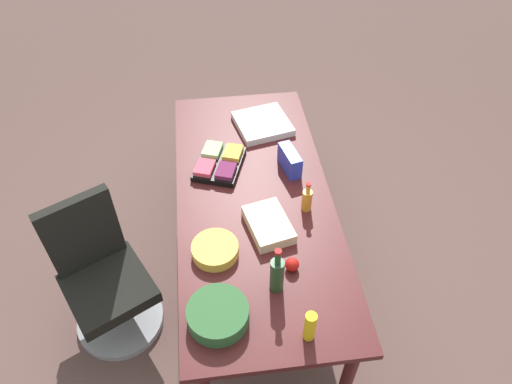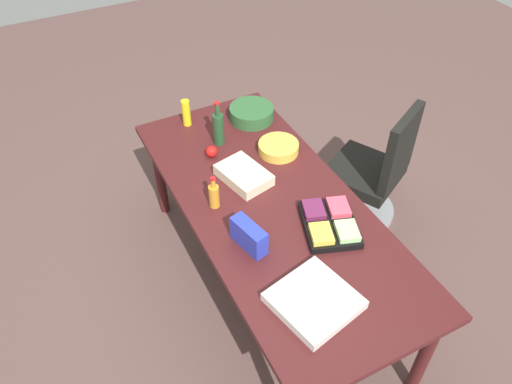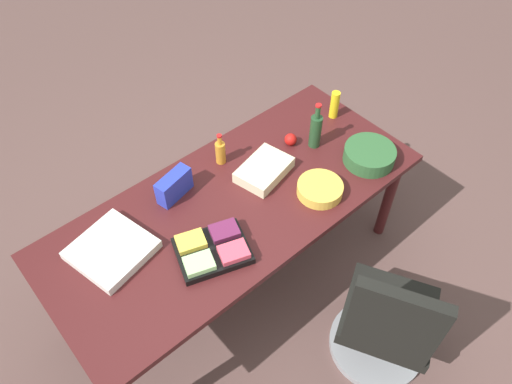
{
  "view_description": "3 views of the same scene",
  "coord_description": "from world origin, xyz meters",
  "px_view_note": "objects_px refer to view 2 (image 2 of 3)",
  "views": [
    {
      "loc": [
        2.01,
        -0.24,
        2.88
      ],
      "look_at": [
        0.03,
        0.01,
        0.84
      ],
      "focal_mm": 33.38,
      "sensor_mm": 36.0,
      "label": 1
    },
    {
      "loc": [
        -1.79,
        1.02,
        2.79
      ],
      "look_at": [
        0.08,
        0.06,
        0.81
      ],
      "focal_mm": 35.39,
      "sensor_mm": 36.0,
      "label": 2
    },
    {
      "loc": [
        -1.06,
        -1.4,
        2.85
      ],
      "look_at": [
        0.08,
        -0.09,
        0.86
      ],
      "focal_mm": 34.24,
      "sensor_mm": 36.0,
      "label": 3
    }
  ],
  "objects_px": {
    "pizza_box": "(314,301)",
    "fruit_platter": "(330,223)",
    "conference_table": "(272,213)",
    "chip_bowl": "(278,148)",
    "dressing_bottle": "(214,195)",
    "wine_bottle": "(218,128)",
    "office_chair": "(370,179)",
    "salad_bowl": "(251,113)",
    "sheet_cake": "(244,175)",
    "mustard_bottle": "(186,113)",
    "chip_bag_blue": "(249,236)",
    "apple_red": "(211,152)"
  },
  "relations": [
    {
      "from": "fruit_platter",
      "to": "wine_bottle",
      "type": "distance_m",
      "value": 0.99
    },
    {
      "from": "office_chair",
      "to": "wine_bottle",
      "type": "bearing_deg",
      "value": 67.66
    },
    {
      "from": "office_chair",
      "to": "dressing_bottle",
      "type": "relative_size",
      "value": 4.63
    },
    {
      "from": "mustard_bottle",
      "to": "dressing_bottle",
      "type": "distance_m",
      "value": 0.83
    },
    {
      "from": "fruit_platter",
      "to": "sheet_cake",
      "type": "bearing_deg",
      "value": 23.17
    },
    {
      "from": "office_chair",
      "to": "pizza_box",
      "type": "relative_size",
      "value": 2.72
    },
    {
      "from": "office_chair",
      "to": "dressing_bottle",
      "type": "height_order",
      "value": "office_chair"
    },
    {
      "from": "sheet_cake",
      "to": "fruit_platter",
      "type": "bearing_deg",
      "value": -156.83
    },
    {
      "from": "wine_bottle",
      "to": "fruit_platter",
      "type": "bearing_deg",
      "value": -166.84
    },
    {
      "from": "office_chair",
      "to": "wine_bottle",
      "type": "xyz_separation_m",
      "value": [
        0.41,
        0.99,
        0.52
      ]
    },
    {
      "from": "mustard_bottle",
      "to": "salad_bowl",
      "type": "relative_size",
      "value": 0.62
    },
    {
      "from": "office_chair",
      "to": "wine_bottle",
      "type": "distance_m",
      "value": 1.19
    },
    {
      "from": "sheet_cake",
      "to": "dressing_bottle",
      "type": "height_order",
      "value": "dressing_bottle"
    },
    {
      "from": "salad_bowl",
      "to": "wine_bottle",
      "type": "xyz_separation_m",
      "value": [
        -0.15,
        0.31,
        0.07
      ]
    },
    {
      "from": "sheet_cake",
      "to": "wine_bottle",
      "type": "xyz_separation_m",
      "value": [
        0.4,
        -0.02,
        0.09
      ]
    },
    {
      "from": "pizza_box",
      "to": "mustard_bottle",
      "type": "xyz_separation_m",
      "value": [
        1.64,
        -0.0,
        0.07
      ]
    },
    {
      "from": "fruit_platter",
      "to": "chip_bag_blue",
      "type": "xyz_separation_m",
      "value": [
        0.08,
        0.45,
        0.04
      ]
    },
    {
      "from": "apple_red",
      "to": "pizza_box",
      "type": "height_order",
      "value": "apple_red"
    },
    {
      "from": "pizza_box",
      "to": "dressing_bottle",
      "type": "height_order",
      "value": "dressing_bottle"
    },
    {
      "from": "wine_bottle",
      "to": "pizza_box",
      "type": "bearing_deg",
      "value": 175.2
    },
    {
      "from": "wine_bottle",
      "to": "conference_table",
      "type": "bearing_deg",
      "value": -177.12
    },
    {
      "from": "pizza_box",
      "to": "dressing_bottle",
      "type": "relative_size",
      "value": 1.71
    },
    {
      "from": "conference_table",
      "to": "dressing_bottle",
      "type": "height_order",
      "value": "dressing_bottle"
    },
    {
      "from": "conference_table",
      "to": "chip_bowl",
      "type": "bearing_deg",
      "value": -33.48
    },
    {
      "from": "fruit_platter",
      "to": "chip_bag_blue",
      "type": "height_order",
      "value": "chip_bag_blue"
    },
    {
      "from": "fruit_platter",
      "to": "chip_bowl",
      "type": "relative_size",
      "value": 1.67
    },
    {
      "from": "apple_red",
      "to": "fruit_platter",
      "type": "distance_m",
      "value": 0.92
    },
    {
      "from": "sheet_cake",
      "to": "chip_bowl",
      "type": "xyz_separation_m",
      "value": [
        0.14,
        -0.32,
        -0.0
      ]
    },
    {
      "from": "pizza_box",
      "to": "fruit_platter",
      "type": "xyz_separation_m",
      "value": [
        0.38,
        -0.34,
        0.01
      ]
    },
    {
      "from": "conference_table",
      "to": "chip_bowl",
      "type": "xyz_separation_m",
      "value": [
        0.4,
        -0.27,
        0.11
      ]
    },
    {
      "from": "chip_bag_blue",
      "to": "conference_table",
      "type": "bearing_deg",
      "value": -49.46
    },
    {
      "from": "apple_red",
      "to": "sheet_cake",
      "type": "bearing_deg",
      "value": -164.05
    },
    {
      "from": "chip_bowl",
      "to": "dressing_bottle",
      "type": "bearing_deg",
      "value": 115.16
    },
    {
      "from": "office_chair",
      "to": "chip_bowl",
      "type": "bearing_deg",
      "value": 77.96
    },
    {
      "from": "chip_bag_blue",
      "to": "wine_bottle",
      "type": "bearing_deg",
      "value": -14.26
    },
    {
      "from": "conference_table",
      "to": "apple_red",
      "type": "bearing_deg",
      "value": 13.53
    },
    {
      "from": "wine_bottle",
      "to": "sheet_cake",
      "type": "bearing_deg",
      "value": 177.6
    },
    {
      "from": "office_chair",
      "to": "pizza_box",
      "type": "height_order",
      "value": "office_chair"
    },
    {
      "from": "salad_bowl",
      "to": "dressing_bottle",
      "type": "xyz_separation_m",
      "value": [
        -0.67,
        0.57,
        0.03
      ]
    },
    {
      "from": "sheet_cake",
      "to": "pizza_box",
      "type": "height_order",
      "value": "sheet_cake"
    },
    {
      "from": "chip_bowl",
      "to": "sheet_cake",
      "type": "bearing_deg",
      "value": 113.76
    },
    {
      "from": "salad_bowl",
      "to": "mustard_bottle",
      "type": "bearing_deg",
      "value": 71.29
    },
    {
      "from": "chip_bowl",
      "to": "wine_bottle",
      "type": "height_order",
      "value": "wine_bottle"
    },
    {
      "from": "chip_bowl",
      "to": "fruit_platter",
      "type": "bearing_deg",
      "value": 174.07
    },
    {
      "from": "sheet_cake",
      "to": "wine_bottle",
      "type": "height_order",
      "value": "wine_bottle"
    },
    {
      "from": "mustard_bottle",
      "to": "chip_bag_blue",
      "type": "bearing_deg",
      "value": 174.43
    },
    {
      "from": "conference_table",
      "to": "sheet_cake",
      "type": "xyz_separation_m",
      "value": [
        0.26,
        0.05,
        0.11
      ]
    },
    {
      "from": "apple_red",
      "to": "office_chair",
      "type": "bearing_deg",
      "value": -105.44
    },
    {
      "from": "sheet_cake",
      "to": "fruit_platter",
      "type": "relative_size",
      "value": 0.74
    },
    {
      "from": "mustard_bottle",
      "to": "wine_bottle",
      "type": "bearing_deg",
      "value": -159.19
    }
  ]
}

